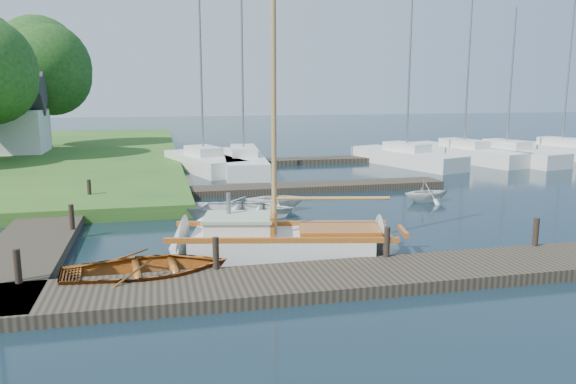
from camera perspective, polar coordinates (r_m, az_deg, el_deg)
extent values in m
plane|color=black|center=(19.38, 0.00, -3.49)|extent=(160.00, 160.00, 0.00)
cube|color=black|center=(13.80, 5.79, -8.72)|extent=(18.00, 2.20, 0.30)
cube|color=black|center=(21.13, -23.00, -2.75)|extent=(2.20, 18.00, 0.30)
cube|color=black|center=(26.00, 1.00, 0.44)|extent=(14.00, 1.60, 0.30)
cube|color=black|center=(37.45, 9.33, 3.38)|extent=(30.00, 1.60, 0.30)
cylinder|color=black|center=(14.25, -25.78, -6.80)|extent=(0.16, 0.16, 0.80)
cylinder|color=black|center=(13.95, -7.34, -6.17)|extent=(0.16, 0.16, 0.80)
cylinder|color=black|center=(15.06, 10.01, -5.00)|extent=(0.16, 0.16, 0.80)
cylinder|color=black|center=(17.30, 23.87, -3.73)|extent=(0.16, 0.16, 0.80)
cylinder|color=black|center=(18.93, -21.12, -2.37)|extent=(0.16, 0.16, 0.80)
cylinder|color=black|center=(23.80, -19.54, 0.24)|extent=(0.16, 0.16, 0.80)
cube|color=silver|center=(15.86, -0.66, -5.80)|extent=(5.32, 3.05, 0.90)
cone|color=silver|center=(16.15, 10.28, -5.68)|extent=(1.70, 2.20, 1.96)
cone|color=silver|center=(16.14, -11.24, -5.73)|extent=(1.40, 2.13, 1.96)
cube|color=brown|center=(16.64, -0.66, -3.21)|extent=(6.08, 1.47, 0.14)
cube|color=brown|center=(14.82, -0.66, -4.93)|extent=(6.08, 1.47, 0.14)
cube|color=brown|center=(16.09, 11.57, -3.91)|extent=(0.36, 1.10, 0.14)
cube|color=silver|center=(15.74, -5.04, -3.45)|extent=(2.06, 1.76, 0.44)
cube|color=#9AB18F|center=(15.68, -5.06, -2.57)|extent=(2.18, 1.88, 0.08)
cube|color=brown|center=(15.67, -1.58, -3.17)|extent=(0.42, 1.39, 0.60)
cylinder|color=slate|center=(15.92, -6.07, -1.16)|extent=(0.12, 0.12, 0.60)
cube|color=brown|center=(15.80, 5.16, -3.85)|extent=(2.47, 1.95, 0.20)
cylinder|color=olive|center=(15.23, -1.46, 11.24)|extent=(0.14, 0.14, 8.40)
cylinder|color=olive|center=(15.58, 4.49, -0.65)|extent=(3.14, 0.80, 0.10)
imported|color=brown|center=(14.26, -14.14, -7.23)|extent=(4.24, 3.19, 0.83)
imported|color=silver|center=(20.76, -4.73, -1.46)|extent=(4.56, 3.89, 0.80)
imported|color=silver|center=(21.68, -1.28, -0.35)|extent=(2.42, 2.12, 1.21)
imported|color=silver|center=(24.11, 13.90, 0.23)|extent=(2.05, 1.79, 1.03)
cube|color=silver|center=(32.75, -8.57, 2.93)|extent=(4.32, 7.68, 0.90)
cube|color=silver|center=(32.67, -8.60, 4.15)|extent=(2.11, 2.88, 0.50)
cylinder|color=slate|center=(32.49, -8.83, 12.35)|extent=(0.12, 0.12, 9.83)
cube|color=silver|center=(32.63, -4.53, 2.99)|extent=(3.01, 9.15, 0.90)
cube|color=silver|center=(32.55, -4.54, 4.21)|extent=(1.68, 3.26, 0.50)
cylinder|color=slate|center=(32.36, -4.65, 11.42)|extent=(0.12, 0.12, 8.67)
cube|color=silver|center=(35.41, 11.90, 3.39)|extent=(4.67, 8.38, 0.90)
cube|color=silver|center=(35.33, 11.94, 4.51)|extent=(2.23, 3.13, 0.50)
cylinder|color=slate|center=(35.17, 12.23, 11.92)|extent=(0.12, 0.12, 9.63)
cube|color=silver|center=(38.64, 17.39, 3.71)|extent=(4.52, 9.50, 0.90)
cube|color=silver|center=(38.57, 17.44, 4.74)|extent=(2.19, 3.49, 0.50)
cylinder|color=slate|center=(38.43, 17.84, 11.82)|extent=(0.12, 0.12, 10.03)
cube|color=silver|center=(39.00, 21.26, 3.53)|extent=(3.87, 8.54, 0.90)
cube|color=silver|center=(38.93, 21.33, 4.55)|extent=(1.97, 3.12, 0.50)
cylinder|color=slate|center=(38.77, 21.74, 10.62)|extent=(0.12, 0.12, 8.74)
cube|color=silver|center=(42.42, 26.02, 3.69)|extent=(5.12, 8.55, 0.90)
cube|color=silver|center=(42.36, 26.10, 4.63)|extent=(2.38, 3.23, 0.50)
cylinder|color=slate|center=(42.23, 26.63, 11.16)|extent=(0.12, 0.12, 10.18)
cube|color=white|center=(41.55, -26.84, 5.51)|extent=(5.00, 4.00, 2.80)
cube|color=#333437|center=(41.46, -27.12, 8.87)|extent=(5.25, 2.88, 2.88)
cylinder|color=#332114|center=(45.03, -23.23, 6.64)|extent=(0.36, 0.36, 3.67)
sphere|color=#173C14|center=(44.99, -23.58, 11.44)|extent=(6.73, 6.73, 6.73)
sphere|color=#173C14|center=(44.60, -22.96, 10.84)|extent=(5.71, 5.71, 5.71)
sphere|color=#173C14|center=(45.48, -24.07, 12.29)|extent=(6.12, 6.12, 6.12)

